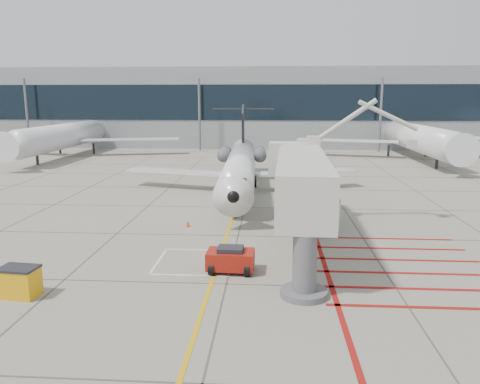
# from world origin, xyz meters

# --- Properties ---
(ground_plane) EXTENTS (260.00, 260.00, 0.00)m
(ground_plane) POSITION_xyz_m (0.00, 0.00, 0.00)
(ground_plane) COLOR gray
(ground_plane) RESTS_ON ground
(regional_jet) EXTENTS (24.58, 30.53, 7.80)m
(regional_jet) POSITION_xyz_m (-0.74, 15.68, 3.90)
(regional_jet) COLOR white
(regional_jet) RESTS_ON ground_plane
(jet_bridge) EXTENTS (9.38, 18.73, 7.37)m
(jet_bridge) POSITION_xyz_m (3.83, 1.18, 3.69)
(jet_bridge) COLOR beige
(jet_bridge) RESTS_ON ground_plane
(pushback_tug) EXTENTS (2.45, 1.58, 1.40)m
(pushback_tug) POSITION_xyz_m (0.06, -2.33, 0.70)
(pushback_tug) COLOR #9F190F
(pushback_tug) RESTS_ON ground_plane
(spill_bin) EXTENTS (1.72, 1.24, 1.40)m
(spill_bin) POSITION_xyz_m (-9.11, -5.99, 0.70)
(spill_bin) COLOR #EAA30D
(spill_bin) RESTS_ON ground_plane
(baggage_cart) EXTENTS (1.88, 1.26, 1.14)m
(baggage_cart) POSITION_xyz_m (4.74, 8.31, 0.57)
(baggage_cart) COLOR slate
(baggage_cart) RESTS_ON ground_plane
(ground_power_unit) EXTENTS (2.85, 2.05, 2.04)m
(ground_power_unit) POSITION_xyz_m (5.38, 5.67, 1.02)
(ground_power_unit) COLOR silver
(ground_power_unit) RESTS_ON ground_plane
(cone_nose) EXTENTS (0.33, 0.33, 0.46)m
(cone_nose) POSITION_xyz_m (-3.62, 5.94, 0.23)
(cone_nose) COLOR #ED490C
(cone_nose) RESTS_ON ground_plane
(cone_side) EXTENTS (0.40, 0.40, 0.55)m
(cone_side) POSITION_xyz_m (3.25, 6.08, 0.28)
(cone_side) COLOR orange
(cone_side) RESTS_ON ground_plane
(terminal_building) EXTENTS (180.00, 28.00, 14.00)m
(terminal_building) POSITION_xyz_m (10.00, 70.00, 7.00)
(terminal_building) COLOR gray
(terminal_building) RESTS_ON ground_plane
(terminal_glass_band) EXTENTS (180.00, 0.10, 6.00)m
(terminal_glass_band) POSITION_xyz_m (10.00, 55.95, 8.00)
(terminal_glass_band) COLOR black
(terminal_glass_band) RESTS_ON ground_plane
(bg_aircraft_b) EXTENTS (33.21, 36.90, 11.07)m
(bg_aircraft_b) POSITION_xyz_m (-28.97, 46.00, 5.53)
(bg_aircraft_b) COLOR silver
(bg_aircraft_b) RESTS_ON ground_plane
(bg_aircraft_c) EXTENTS (33.67, 37.41, 11.22)m
(bg_aircraft_c) POSITION_xyz_m (22.90, 46.00, 5.61)
(bg_aircraft_c) COLOR silver
(bg_aircraft_c) RESTS_ON ground_plane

